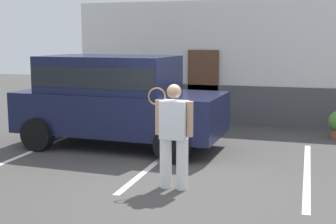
% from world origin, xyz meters
% --- Properties ---
extents(ground_plane, '(40.00, 40.00, 0.00)m').
position_xyz_m(ground_plane, '(0.00, 0.00, 0.00)').
color(ground_plane, '#423F3D').
extents(parking_stripe_0, '(0.12, 4.40, 0.01)m').
position_xyz_m(parking_stripe_0, '(-3.42, 1.50, 0.00)').
color(parking_stripe_0, silver).
rests_on(parking_stripe_0, ground_plane).
extents(parking_stripe_1, '(0.12, 4.40, 0.01)m').
position_xyz_m(parking_stripe_1, '(-0.54, 1.50, 0.00)').
color(parking_stripe_1, silver).
rests_on(parking_stripe_1, ground_plane).
extents(parking_stripe_2, '(0.12, 4.40, 0.01)m').
position_xyz_m(parking_stripe_2, '(2.34, 1.50, 0.00)').
color(parking_stripe_2, silver).
rests_on(parking_stripe_2, ground_plane).
extents(house_frontage, '(9.00, 0.40, 3.49)m').
position_xyz_m(house_frontage, '(-0.01, 6.17, 1.64)').
color(house_frontage, white).
rests_on(house_frontage, ground_plane).
extents(parked_suv, '(4.68, 2.32, 2.05)m').
position_xyz_m(parked_suv, '(-1.85, 2.42, 1.15)').
color(parked_suv, '#141938').
rests_on(parked_suv, ground_plane).
extents(tennis_player_man, '(0.78, 0.28, 1.72)m').
position_xyz_m(tennis_player_man, '(0.23, -0.10, 0.90)').
color(tennis_player_man, white).
rests_on(tennis_player_man, ground_plane).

